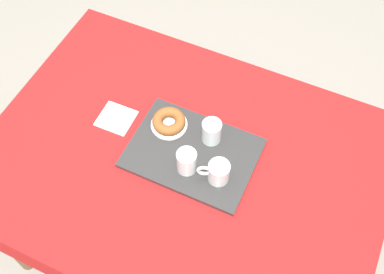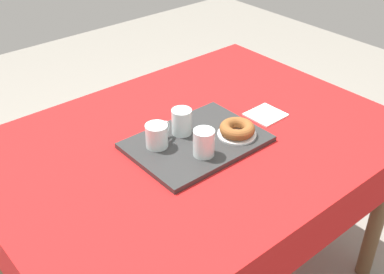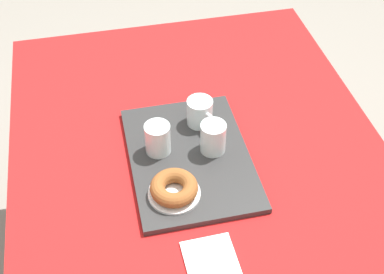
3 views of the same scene
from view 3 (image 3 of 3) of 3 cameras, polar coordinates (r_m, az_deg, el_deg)
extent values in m
cube|color=red|center=(1.47, 1.23, -3.36)|extent=(1.44, 1.05, 0.04)
cube|color=red|center=(1.54, -18.33, -8.56)|extent=(1.44, 0.01, 0.14)
cube|color=red|center=(1.70, 18.64, -2.42)|extent=(1.44, 0.01, 0.14)
cube|color=red|center=(2.06, -3.46, 9.45)|extent=(0.01, 1.05, 0.14)
cylinder|color=brown|center=(2.17, -14.09, 0.08)|extent=(0.06, 0.06, 0.72)
cylinder|color=brown|center=(2.26, 8.16, 3.40)|extent=(0.06, 0.06, 0.72)
cube|color=#2D2D2D|center=(1.45, -0.27, -2.25)|extent=(0.45, 0.33, 0.02)
cylinder|color=silver|center=(1.51, 0.84, 2.73)|extent=(0.07, 0.07, 0.08)
cylinder|color=#84380F|center=(1.52, 0.84, 2.53)|extent=(0.06, 0.06, 0.06)
torus|color=silver|center=(1.48, 1.90, 1.70)|extent=(0.05, 0.03, 0.05)
cylinder|color=silver|center=(1.43, -3.73, -0.17)|extent=(0.07, 0.07, 0.09)
cylinder|color=silver|center=(1.44, -3.71, -0.58)|extent=(0.06, 0.06, 0.06)
cylinder|color=silver|center=(1.43, 2.30, -0.06)|extent=(0.07, 0.07, 0.09)
cylinder|color=silver|center=(1.45, 2.27, -0.78)|extent=(0.06, 0.06, 0.03)
cylinder|color=white|center=(1.35, -1.94, -6.13)|extent=(0.14, 0.14, 0.01)
torus|color=brown|center=(1.33, -1.96, -5.50)|extent=(0.12, 0.12, 0.04)
cube|color=white|center=(1.26, 2.05, -13.22)|extent=(0.13, 0.12, 0.01)
camera|label=1|loc=(1.73, 40.94, 52.31)|focal=44.77mm
camera|label=2|loc=(2.05, -43.45, 30.78)|focal=44.98mm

